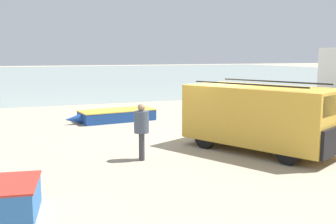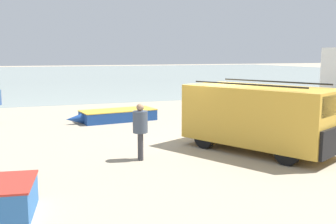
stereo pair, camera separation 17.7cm
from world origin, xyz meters
name	(u,v)px [view 2 (the right image)]	position (x,y,z in m)	size (l,w,h in m)	color
ground_plane	(208,141)	(0.00, 0.00, 0.00)	(200.00, 200.00, 0.00)	tan
sea_water	(64,74)	(0.00, 52.00, 0.00)	(120.00, 80.00, 0.01)	#99A89E
parked_van	(260,115)	(0.95, -1.78, 1.15)	(4.04, 5.25, 2.21)	gold
fishing_rowboat_1	(116,115)	(-2.14, 5.42, 0.26)	(4.24, 1.89, 0.52)	navy
fishing_rowboat_2	(251,111)	(4.46, 4.31, 0.30)	(2.97, 5.09, 0.61)	#2D66AD
fisherman_1	(140,126)	(-2.95, -1.51, 1.00)	(0.44, 0.44, 1.67)	#38383D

